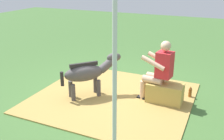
% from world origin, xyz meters
% --- Properties ---
extents(ground_plane, '(24.00, 24.00, 0.00)m').
position_xyz_m(ground_plane, '(0.00, 0.00, 0.00)').
color(ground_plane, '#426B33').
extents(hay_patch, '(3.23, 2.96, 0.02)m').
position_xyz_m(hay_patch, '(-0.23, 0.18, 0.01)').
color(hay_patch, '#AD8C47').
rests_on(hay_patch, ground).
extents(hay_bale, '(0.72, 0.40, 0.42)m').
position_xyz_m(hay_bale, '(-1.28, -0.06, 0.21)').
color(hay_bale, tan).
rests_on(hay_bale, ground).
extents(person_seated, '(0.69, 0.47, 1.30)m').
position_xyz_m(person_seated, '(-1.12, -0.08, 0.71)').
color(person_seated, '#D8AD8C').
rests_on(person_seated, ground).
extents(pony_standing, '(1.02, 1.10, 0.91)m').
position_xyz_m(pony_standing, '(0.28, 0.32, 0.55)').
color(pony_standing, '#4C4747').
rests_on(pony_standing, ground).
extents(soda_bottle, '(0.07, 0.07, 0.26)m').
position_xyz_m(soda_bottle, '(-1.73, -0.51, 0.13)').
color(soda_bottle, brown).
rests_on(soda_bottle, ground).
extents(tent_pole_left, '(0.06, 0.06, 2.34)m').
position_xyz_m(tent_pole_left, '(-1.05, 1.97, 1.17)').
color(tent_pole_left, silver).
rests_on(tent_pole_left, ground).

